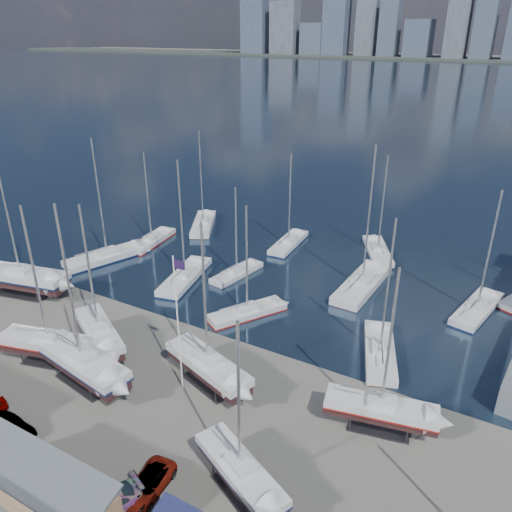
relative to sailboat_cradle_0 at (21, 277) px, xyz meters
The scene contains 24 objects.
ground 27.77m from the sailboat_cradle_0, 12.09° to the right, with size 1400.00×1400.00×0.00m, color #605E59.
water 305.41m from the sailboat_cradle_0, 84.91° to the left, with size 1400.00×600.00×0.40m, color #171F35.
sailboat_cradle_0 is the anchor object (origin of this frame).
sailboat_cradle_1 16.19m from the sailboat_cradle_0, 28.73° to the right, with size 10.32×5.21×16.06m.
sailboat_cradle_2 17.34m from the sailboat_cradle_0, 13.13° to the right, with size 9.53×6.96×15.47m.
sailboat_cradle_3 21.17m from the sailboat_cradle_0, 23.44° to the right, with size 11.09×4.66×17.27m.
sailboat_cradle_4 29.64m from the sailboat_cradle_0, ahead, with size 10.00×5.59×15.75m.
sailboat_cradle_5 39.80m from the sailboat_cradle_0, 17.04° to the right, with size 8.77×5.85×14.01m.
sailboat_cradle_6 44.68m from the sailboat_cradle_0, ahead, with size 9.25×4.21×14.56m.
sailboat_moored_0 12.51m from the sailboat_cradle_0, 81.70° to the left, with size 7.18×12.41×17.90m.
sailboat_moored_1 20.33m from the sailboat_cradle_0, 80.67° to the left, with size 3.97×10.00×14.55m.
sailboat_moored_2 30.13m from the sailboat_cradle_0, 78.20° to the left, with size 7.78×10.99×16.37m.
sailboat_moored_3 19.73m from the sailboat_cradle_0, 39.80° to the left, with size 5.41×11.47×16.54m.
sailboat_moored_4 26.48m from the sailboat_cradle_0, 40.11° to the left, with size 3.66×8.59×12.57m.
sailboat_moored_5 36.55m from the sailboat_cradle_0, 53.39° to the left, with size 3.38×9.95×14.63m.
sailboat_moored_6 28.04m from the sailboat_cradle_0, 18.72° to the left, with size 6.92×9.23×13.76m.
sailboat_moored_7 41.85m from the sailboat_cradle_0, 31.39° to the left, with size 3.98×12.60×18.83m.
sailboat_moored_8 47.54m from the sailboat_cradle_0, 43.80° to the left, with size 7.12×10.26×15.08m.
sailboat_moored_9 42.78m from the sailboat_cradle_0, 12.04° to the left, with size 5.98×10.45×15.22m.
sailboat_moored_10 54.01m from the sailboat_cradle_0, 24.64° to the left, with size 4.88×10.58×15.26m.
car_b 25.00m from the sailboat_cradle_0, 39.79° to the right, with size 1.50×4.30×1.42m, color gray.
car_c 35.67m from the sailboat_cradle_0, 24.62° to the right, with size 2.23×4.84×1.35m, color gray.
car_d 35.83m from the sailboat_cradle_0, 29.82° to the right, with size 2.26×5.56×1.61m, color gray.
flagpole 28.69m from the sailboat_cradle_0, ahead, with size 1.16×0.12×13.14m.
Camera 1 is at (24.23, -37.08, 29.63)m, focal length 35.00 mm.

